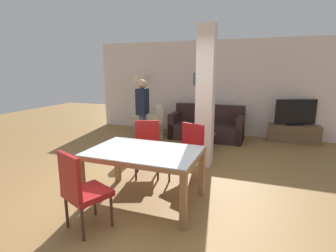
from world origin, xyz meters
TOP-DOWN VIEW (x-y plane):
  - ground_plane at (0.00, 0.00)m, footprint 18.00×18.00m
  - back_wall at (-0.00, 4.52)m, footprint 7.20×0.09m
  - divider_pillar at (0.47, 1.77)m, footprint 0.32×0.30m
  - dining_table at (0.00, 0.00)m, footprint 1.56×1.04m
  - dining_chair_near_left at (-0.38, -0.90)m, footprint 0.60×0.60m
  - dining_chair_far_left at (-0.38, 0.92)m, footprint 0.60×0.60m
  - dining_chair_far_right at (0.38, 0.94)m, footprint 0.60×0.60m
  - sofa at (0.10, 3.81)m, footprint 1.95×0.90m
  - armchair at (-1.54, 3.57)m, footprint 1.13×1.14m
  - coffee_table at (0.16, 2.70)m, footprint 0.68×0.51m
  - bottle at (0.23, 2.66)m, footprint 0.08×0.08m
  - tv_stand at (2.32, 4.24)m, footprint 1.27×0.40m
  - tv_screen at (2.32, 4.24)m, footprint 1.00×0.44m
  - floor_lamp at (-2.10, 4.13)m, footprint 0.38×0.38m
  - standing_person at (-1.26, 2.58)m, footprint 0.25×0.40m

SIDE VIEW (x-z plane):
  - ground_plane at x=0.00m, z-range 0.00..0.00m
  - coffee_table at x=0.16m, z-range 0.01..0.40m
  - tv_stand at x=2.32m, z-range 0.00..0.46m
  - armchair at x=-1.54m, z-range -0.13..0.72m
  - sofa at x=0.10m, z-range -0.15..0.76m
  - bottle at x=0.23m, z-range 0.36..0.59m
  - dining_chair_near_left at x=-0.38m, z-range 0.05..1.03m
  - dining_chair_far_left at x=-0.38m, z-range 0.05..1.03m
  - dining_chair_far_right at x=0.38m, z-range 0.05..1.03m
  - dining_table at x=0.00m, z-range 0.23..1.00m
  - tv_screen at x=2.32m, z-range 0.45..1.12m
  - standing_person at x=-1.26m, z-range 0.12..1.77m
  - divider_pillar at x=0.47m, z-range 0.00..2.70m
  - back_wall at x=0.00m, z-range 0.00..2.70m
  - floor_lamp at x=-2.10m, z-range 0.60..2.32m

